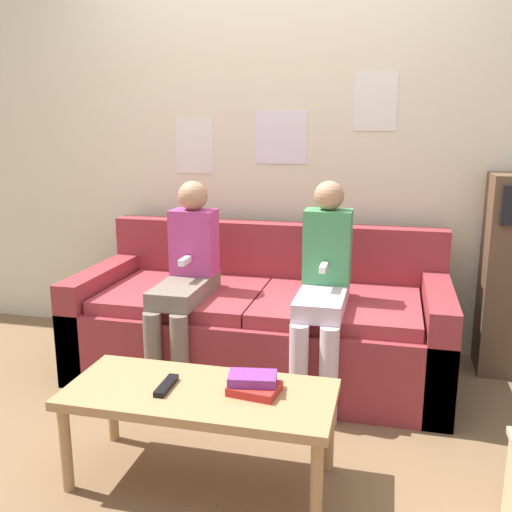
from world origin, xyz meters
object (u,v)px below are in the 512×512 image
object	(u,v)px
coffee_table	(200,401)
person_left	(186,274)
couch	(262,324)
person_right	(323,282)
tv_remote	(166,386)

from	to	relation	value
coffee_table	person_left	size ratio (longest dim) A/B	0.96
couch	person_right	distance (m)	0.53
couch	coffee_table	world-z (taller)	couch
coffee_table	tv_remote	size ratio (longest dim) A/B	6.05
person_left	tv_remote	distance (m)	0.91
person_left	person_right	bearing A→B (deg)	0.12
coffee_table	tv_remote	world-z (taller)	tv_remote
coffee_table	person_left	distance (m)	0.96
person_right	coffee_table	bearing A→B (deg)	-113.12
coffee_table	person_right	size ratio (longest dim) A/B	0.95
coffee_table	person_right	world-z (taller)	person_right
coffee_table	person_left	bearing A→B (deg)	113.49
person_left	tv_remote	size ratio (longest dim) A/B	6.30
tv_remote	couch	bearing A→B (deg)	82.06
coffee_table	person_right	bearing A→B (deg)	66.88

